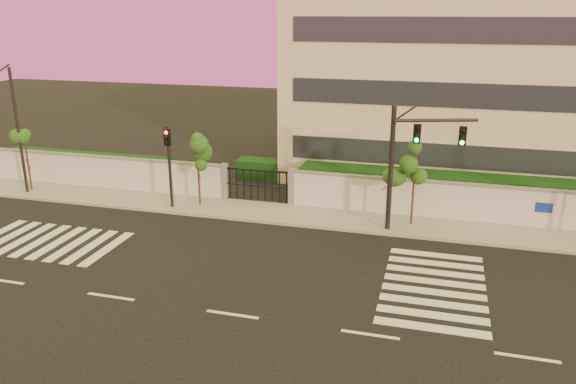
{
  "coord_description": "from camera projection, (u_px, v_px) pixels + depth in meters",
  "views": [
    {
      "loc": [
        6.74,
        -16.8,
        10.53
      ],
      "look_at": [
        0.44,
        6.0,
        2.85
      ],
      "focal_mm": 35.0,
      "sensor_mm": 36.0,
      "label": 1
    }
  ],
  "objects": [
    {
      "name": "ground",
      "position": [
        232.0,
        315.0,
        20.36
      ],
      "size": [
        120.0,
        120.0,
        0.0
      ],
      "primitive_type": "plane",
      "color": "black",
      "rests_on": "ground"
    },
    {
      "name": "street_tree_e",
      "position": [
        416.0,
        164.0,
        27.65
      ],
      "size": [
        1.41,
        1.12,
        4.49
      ],
      "color": "#382314",
      "rests_on": "ground"
    },
    {
      "name": "traffic_signal_main",
      "position": [
        409.0,
        155.0,
        26.59
      ],
      "size": [
        3.93,
        1.32,
        6.32
      ],
      "rotation": [
        0.0,
        0.0,
        0.3
      ],
      "color": "black",
      "rests_on": "ground"
    },
    {
      "name": "street_tree_c",
      "position": [
        198.0,
        151.0,
        30.57
      ],
      "size": [
        1.39,
        1.11,
        4.38
      ],
      "color": "#382314",
      "rests_on": "ground"
    },
    {
      "name": "institutional_building",
      "position": [
        481.0,
        81.0,
        36.34
      ],
      "size": [
        24.4,
        12.4,
        12.25
      ],
      "color": "beige",
      "rests_on": "ground"
    },
    {
      "name": "streetlight_west",
      "position": [
        15.0,
        125.0,
        32.29
      ],
      "size": [
        0.47,
        1.89,
        7.85
      ],
      "color": "black",
      "rests_on": "ground"
    },
    {
      "name": "road_markings",
      "position": [
        229.0,
        266.0,
        24.21
      ],
      "size": [
        57.0,
        7.62,
        0.02
      ],
      "color": "silver",
      "rests_on": "ground"
    },
    {
      "name": "street_tree_d",
      "position": [
        390.0,
        171.0,
        28.11
      ],
      "size": [
        1.51,
        1.2,
        3.87
      ],
      "color": "#382314",
      "rests_on": "ground"
    },
    {
      "name": "sidewalk",
      "position": [
        302.0,
        216.0,
        29.97
      ],
      "size": [
        60.0,
        3.0,
        0.15
      ],
      "primitive_type": "cube",
      "color": "gray",
      "rests_on": "ground"
    },
    {
      "name": "hedge_row",
      "position": [
        339.0,
        182.0,
        33.33
      ],
      "size": [
        41.0,
        4.25,
        1.8
      ],
      "color": "black",
      "rests_on": "ground"
    },
    {
      "name": "perimeter_wall",
      "position": [
        311.0,
        190.0,
        31.01
      ],
      "size": [
        60.0,
        0.36,
        2.2
      ],
      "color": "silver",
      "rests_on": "ground"
    },
    {
      "name": "street_tree_b",
      "position": [
        26.0,
        147.0,
        33.37
      ],
      "size": [
        1.38,
        1.1,
        3.78
      ],
      "color": "#382314",
      "rests_on": "ground"
    },
    {
      "name": "traffic_signal_secondary",
      "position": [
        169.0,
        157.0,
        30.25
      ],
      "size": [
        0.37,
        0.35,
        4.7
      ],
      "rotation": [
        0.0,
        0.0,
        0.32
      ],
      "color": "black",
      "rests_on": "ground"
    }
  ]
}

